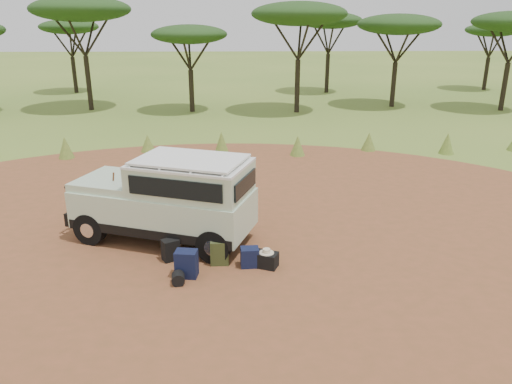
{
  "coord_description": "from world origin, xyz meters",
  "views": [
    {
      "loc": [
        0.74,
        -10.62,
        5.22
      ],
      "look_at": [
        1.13,
        1.29,
        1.0
      ],
      "focal_mm": 35.0,
      "sensor_mm": 36.0,
      "label": 1
    }
  ],
  "objects_px": {
    "backpack_black": "(171,250)",
    "hard_case": "(266,260)",
    "walking_staff": "(112,204)",
    "duffel_navy": "(250,257)",
    "backpack_navy": "(186,264)",
    "safari_vehicle": "(169,201)",
    "backpack_olive": "(220,252)"
  },
  "relations": [
    {
      "from": "safari_vehicle",
      "to": "walking_staff",
      "type": "relative_size",
      "value": 2.74
    },
    {
      "from": "walking_staff",
      "to": "duffel_navy",
      "type": "bearing_deg",
      "value": -85.53
    },
    {
      "from": "backpack_navy",
      "to": "walking_staff",
      "type": "bearing_deg",
      "value": 141.05
    },
    {
      "from": "backpack_olive",
      "to": "walking_staff",
      "type": "bearing_deg",
      "value": 148.27
    },
    {
      "from": "backpack_black",
      "to": "backpack_olive",
      "type": "bearing_deg",
      "value": -40.72
    },
    {
      "from": "backpack_navy",
      "to": "backpack_olive",
      "type": "bearing_deg",
      "value": 47.18
    },
    {
      "from": "backpack_black",
      "to": "backpack_navy",
      "type": "height_order",
      "value": "backpack_navy"
    },
    {
      "from": "backpack_black",
      "to": "hard_case",
      "type": "relative_size",
      "value": 1.05
    },
    {
      "from": "backpack_black",
      "to": "duffel_navy",
      "type": "bearing_deg",
      "value": -41.19
    },
    {
      "from": "backpack_black",
      "to": "hard_case",
      "type": "height_order",
      "value": "backpack_black"
    },
    {
      "from": "hard_case",
      "to": "backpack_olive",
      "type": "bearing_deg",
      "value": -167.62
    },
    {
      "from": "backpack_olive",
      "to": "safari_vehicle",
      "type": "bearing_deg",
      "value": 132.99
    },
    {
      "from": "backpack_black",
      "to": "backpack_navy",
      "type": "relative_size",
      "value": 0.85
    },
    {
      "from": "hard_case",
      "to": "safari_vehicle",
      "type": "bearing_deg",
      "value": 169.72
    },
    {
      "from": "walking_staff",
      "to": "duffel_navy",
      "type": "distance_m",
      "value": 3.81
    },
    {
      "from": "backpack_navy",
      "to": "hard_case",
      "type": "xyz_separation_m",
      "value": [
        1.7,
        0.37,
        -0.13
      ]
    },
    {
      "from": "backpack_olive",
      "to": "hard_case",
      "type": "xyz_separation_m",
      "value": [
        1.03,
        -0.18,
        -0.11
      ]
    },
    {
      "from": "safari_vehicle",
      "to": "backpack_olive",
      "type": "distance_m",
      "value": 1.94
    },
    {
      "from": "safari_vehicle",
      "to": "backpack_black",
      "type": "distance_m",
      "value": 1.33
    },
    {
      "from": "walking_staff",
      "to": "backpack_black",
      "type": "bearing_deg",
      "value": -99.14
    },
    {
      "from": "backpack_navy",
      "to": "backpack_olive",
      "type": "xyz_separation_m",
      "value": [
        0.67,
        0.55,
        -0.02
      ]
    },
    {
      "from": "duffel_navy",
      "to": "hard_case",
      "type": "relative_size",
      "value": 0.92
    },
    {
      "from": "safari_vehicle",
      "to": "walking_staff",
      "type": "bearing_deg",
      "value": -172.28
    },
    {
      "from": "safari_vehicle",
      "to": "backpack_black",
      "type": "relative_size",
      "value": 9.32
    },
    {
      "from": "walking_staff",
      "to": "backpack_olive",
      "type": "relative_size",
      "value": 3.05
    },
    {
      "from": "duffel_navy",
      "to": "backpack_black",
      "type": "bearing_deg",
      "value": 164.35
    },
    {
      "from": "walking_staff",
      "to": "hard_case",
      "type": "distance_m",
      "value": 4.16
    },
    {
      "from": "safari_vehicle",
      "to": "backpack_navy",
      "type": "relative_size",
      "value": 7.9
    },
    {
      "from": "walking_staff",
      "to": "safari_vehicle",
      "type": "bearing_deg",
      "value": -69.93
    },
    {
      "from": "safari_vehicle",
      "to": "backpack_olive",
      "type": "relative_size",
      "value": 8.37
    },
    {
      "from": "walking_staff",
      "to": "duffel_navy",
      "type": "xyz_separation_m",
      "value": [
        3.34,
        -1.73,
        -0.62
      ]
    },
    {
      "from": "backpack_navy",
      "to": "backpack_black",
      "type": "bearing_deg",
      "value": 127.1
    }
  ]
}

